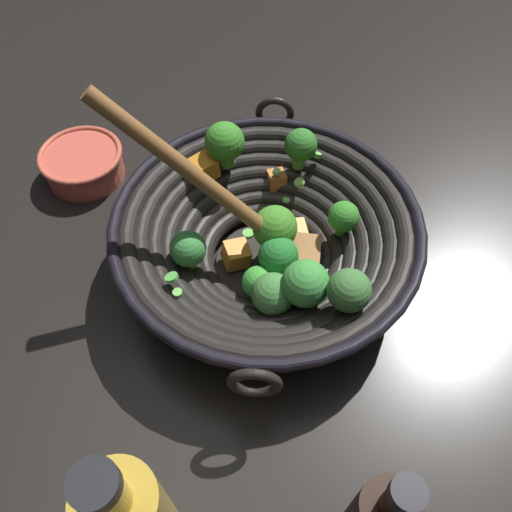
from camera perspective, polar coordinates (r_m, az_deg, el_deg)
name	(u,v)px	position (r m, az deg, el deg)	size (l,w,h in m)	color
ground_plane	(265,266)	(0.68, 1.04, -1.10)	(4.00, 4.00, 0.00)	black
wok	(267,237)	(0.63, 1.16, 2.08)	(0.37, 0.41, 0.26)	black
prep_bowl	(83,163)	(0.81, -18.37, 9.61)	(0.12, 0.12, 0.04)	#D15647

